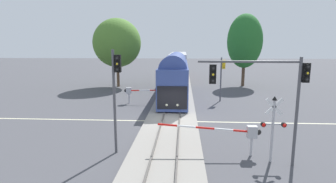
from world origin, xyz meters
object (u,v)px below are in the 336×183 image
Objects in this scene: traffic_signal_near_right at (269,84)px; oak_far_right at (245,41)px; oak_behind_train at (117,43)px; commuter_train at (177,69)px; crossing_signal_mast at (273,122)px; crossing_gate_near at (240,132)px; traffic_signal_median at (116,85)px; traffic_signal_far_side at (222,72)px; crossing_gate_far at (136,91)px.

oak_far_right reaches higher than traffic_signal_near_right.
oak_behind_train reaches higher than traffic_signal_near_right.
commuter_train is 3.66× the size of oak_behind_train.
traffic_signal_near_right is at bearing -138.98° from crossing_signal_mast.
traffic_signal_median is (-7.23, -0.08, 2.69)m from crossing_gate_near.
crossing_gate_near is 0.54× the size of oak_far_right.
traffic_signal_median is at bearing -115.84° from oak_far_right.
commuter_train is 27.95m from crossing_signal_mast.
crossing_gate_near is 28.84m from oak_far_right.
crossing_gate_near is at bearing 131.71° from traffic_signal_near_right.
traffic_signal_far_side reaches higher than crossing_gate_near.
crossing_signal_mast is 0.57× the size of crossing_gate_far.
crossing_signal_mast is 29.19m from oak_far_right.
traffic_signal_near_right is 0.56× the size of oak_behind_train.
crossing_gate_far is 14.09m from traffic_signal_median.
oak_far_right reaches higher than traffic_signal_median.
crossing_gate_far is at bearing 95.65° from traffic_signal_median.
crossing_signal_mast is 9.04m from traffic_signal_median.
traffic_signal_far_side is at bearing 89.97° from traffic_signal_near_right.
traffic_signal_median is (1.36, -13.76, 2.72)m from crossing_gate_far.
traffic_signal_far_side is (8.34, 15.56, -0.72)m from traffic_signal_median.
crossing_gate_near is (4.35, -26.49, -1.36)m from commuter_train.
oak_behind_train reaches higher than traffic_signal_far_side.
oak_behind_train is (-13.59, 25.78, 5.35)m from crossing_gate_near.
commuter_train is 28.31m from traffic_signal_near_right.
oak_behind_train is at bearing 144.98° from traffic_signal_far_side.
oak_far_right is (6.18, 27.60, 5.62)m from crossing_gate_near.
commuter_train is 6.59× the size of traffic_signal_near_right.
traffic_signal_near_right is (8.34, -1.16, 0.32)m from traffic_signal_median.
oak_behind_train is at bearing 103.81° from traffic_signal_median.
oak_behind_train is (-5.00, 12.11, 5.38)m from crossing_gate_far.
oak_behind_train is (-9.24, -0.71, 3.99)m from commuter_train.
oak_behind_train is (-14.69, 27.02, 2.34)m from traffic_signal_near_right.
traffic_signal_near_right reaches higher than crossing_gate_near.
oak_behind_train is at bearing 119.70° from crossing_signal_mast.
traffic_signal_far_side is (-0.47, 16.30, 1.12)m from crossing_signal_mast.
traffic_signal_median is 1.06× the size of traffic_signal_near_right.
oak_behind_train is (-19.77, -1.82, -0.28)m from oak_far_right.
traffic_signal_far_side is (5.46, -11.01, 0.61)m from commuter_train.
oak_far_right is at bearing 43.32° from crossing_gate_far.
oak_far_right is at bearing 80.03° from traffic_signal_near_right.
traffic_signal_median reaches higher than crossing_gate_near.
oak_behind_train is at bearing 117.80° from crossing_gate_near.
crossing_gate_far is at bearing 125.07° from crossing_signal_mast.
traffic_signal_median is 26.76m from oak_behind_train.
crossing_signal_mast is 2.25m from traffic_signal_near_right.
commuter_train is 10.09m from oak_behind_train.
traffic_signal_far_side is at bearing 85.89° from crossing_gate_near.
crossing_signal_mast reaches higher than crossing_gate_near.
oak_behind_train reaches higher than crossing_gate_near.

